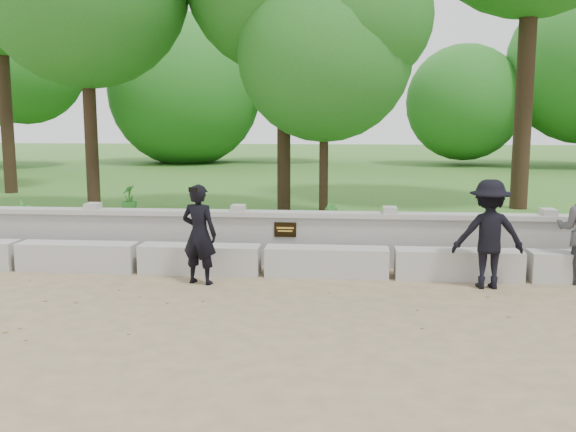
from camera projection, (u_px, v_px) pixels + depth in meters
The scene contains 10 objects.
ground at pixel (243, 310), 8.19m from camera, with size 80.00×80.00×0.00m, color #9C835F.
lawn at pixel (309, 186), 21.95m from camera, with size 40.00×22.00×0.25m, color #24591F.
concrete_bench at pixel (263, 260), 10.03m from camera, with size 11.90×0.45×0.45m.
parapet_wall at pixel (268, 237), 10.68m from camera, with size 12.50×0.35×0.90m.
man_main at pixel (199, 234), 9.40m from camera, with size 0.61×0.57×1.48m.
visitor_mid at pixel (489, 234), 9.18m from camera, with size 1.04×0.62×1.57m.
tree_near_right at pixel (325, 40), 12.88m from camera, with size 3.57×3.57×5.52m.
shrub_a at pixel (24, 219), 11.77m from camera, with size 0.35×0.24×0.67m, color #33822C.
shrub_b at pixel (329, 224), 11.26m from camera, with size 0.38×0.30×0.69m, color #33822C.
shrub_d at pixel (129, 199), 14.83m from camera, with size 0.37×0.33×0.66m, color #33822C.
Camera 1 is at (1.30, -7.83, 2.43)m, focal length 40.00 mm.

